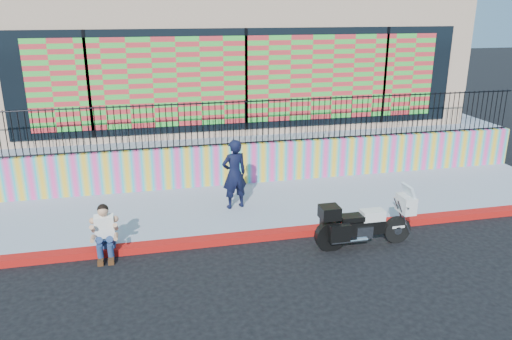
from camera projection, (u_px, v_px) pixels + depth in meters
name	position (u px, v px, depth m)	size (l,w,h in m)	color
ground	(286.00, 236.00, 10.94)	(90.00, 90.00, 0.00)	black
red_curb	(286.00, 233.00, 10.92)	(16.00, 0.30, 0.15)	#A00B0D
sidewalk	(267.00, 205.00, 12.45)	(16.00, 3.00, 0.15)	#8E97AA
mural_wall	(253.00, 163.00, 13.73)	(16.00, 0.20, 1.10)	#FE439C
metal_fence	(253.00, 122.00, 13.37)	(15.80, 0.04, 1.20)	black
elevated_platform	(223.00, 125.00, 18.48)	(16.00, 10.00, 1.25)	#8E97AA
storefront_building	(223.00, 53.00, 17.46)	(14.00, 8.06, 4.00)	tan
police_motorcycle	(363.00, 222.00, 10.34)	(2.08, 0.69, 1.29)	black
police_officer	(234.00, 174.00, 11.88)	(0.62, 0.41, 1.70)	black
seated_man	(105.00, 237.00, 9.90)	(0.54, 0.71, 1.06)	navy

